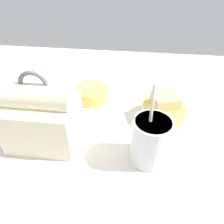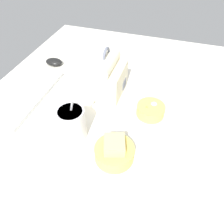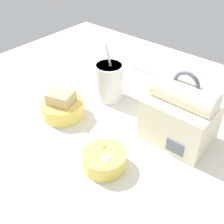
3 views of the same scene
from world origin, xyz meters
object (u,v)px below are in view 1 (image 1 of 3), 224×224
soup_cup (151,140)px  bento_bowl_snacks (92,93)px  lunch_bag (42,117)px  bento_bowl_sandwich (164,110)px

soup_cup → bento_bowl_snacks: size_ratio=1.85×
lunch_bag → soup_cup: 26.79cm
bento_bowl_sandwich → bento_bowl_snacks: bento_bowl_sandwich is taller
soup_cup → bento_bowl_snacks: (18.36, -23.08, -3.82)cm
soup_cup → bento_bowl_snacks: soup_cup is taller
bento_bowl_snacks → soup_cup: bearing=128.5°
bento_bowl_snacks → lunch_bag: bearing=67.7°
soup_cup → bento_bowl_sandwich: soup_cup is taller
lunch_bag → soup_cup: size_ratio=1.04×
bento_bowl_sandwich → bento_bowl_snacks: size_ratio=1.18×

